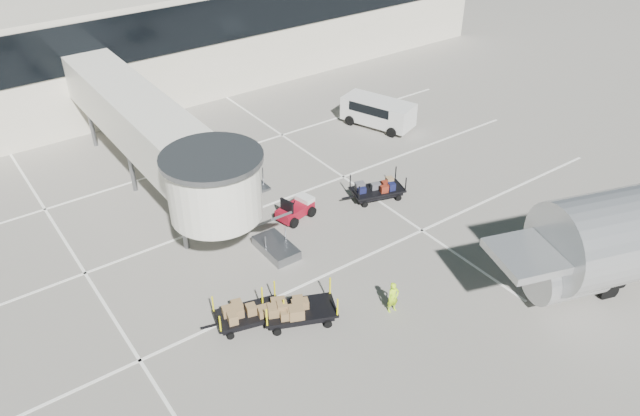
# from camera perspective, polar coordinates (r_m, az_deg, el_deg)

# --- Properties ---
(ground) EXTENTS (140.00, 140.00, 0.00)m
(ground) POSITION_cam_1_polar(r_m,az_deg,el_deg) (29.73, 3.50, -7.81)
(ground) COLOR #9C968C
(ground) RESTS_ON ground
(lane_markings) EXTENTS (40.00, 30.00, 0.02)m
(lane_markings) POSITION_cam_1_polar(r_m,az_deg,el_deg) (35.65, -6.73, -0.11)
(lane_markings) COLOR white
(lane_markings) RESTS_ON ground
(terminal) EXTENTS (64.00, 12.11, 15.20)m
(terminal) POSITION_cam_1_polar(r_m,az_deg,el_deg) (51.48, -18.60, 14.27)
(terminal) COLOR beige
(terminal) RESTS_ON ground
(jet_bridge) EXTENTS (5.70, 20.40, 6.03)m
(jet_bridge) POSITION_cam_1_polar(r_m,az_deg,el_deg) (34.72, -14.38, 6.21)
(jet_bridge) COLOR white
(jet_bridge) RESTS_ON ground
(baggage_tug) EXTENTS (2.38, 1.82, 1.44)m
(baggage_tug) POSITION_cam_1_polar(r_m,az_deg,el_deg) (34.49, -2.22, -0.12)
(baggage_tug) COLOR maroon
(baggage_tug) RESTS_ON ground
(suitcase_cart) EXTENTS (3.79, 2.29, 1.46)m
(suitcase_cart) POSITION_cam_1_polar(r_m,az_deg,el_deg) (36.30, 5.24, 1.59)
(suitcase_cart) COLOR black
(suitcase_cart) RESTS_ON ground
(box_cart_near) EXTENTS (3.99, 2.76, 1.56)m
(box_cart_near) POSITION_cam_1_polar(r_m,az_deg,el_deg) (28.00, -1.91, -9.13)
(box_cart_near) COLOR black
(box_cart_near) RESTS_ON ground
(box_cart_far) EXTENTS (3.73, 2.16, 1.43)m
(box_cart_far) POSITION_cam_1_polar(r_m,az_deg,el_deg) (28.05, -6.60, -9.59)
(box_cart_far) COLOR black
(box_cart_far) RESTS_ON ground
(ground_worker) EXTENTS (0.62, 0.45, 1.58)m
(ground_worker) POSITION_cam_1_polar(r_m,az_deg,el_deg) (28.48, 6.70, -8.11)
(ground_worker) COLOR #C0FD1A
(ground_worker) RESTS_ON ground
(minivan) EXTENTS (3.69, 5.46, 1.92)m
(minivan) POSITION_cam_1_polar(r_m,az_deg,el_deg) (44.58, 5.18, 8.89)
(minivan) COLOR silver
(minivan) RESTS_ON ground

